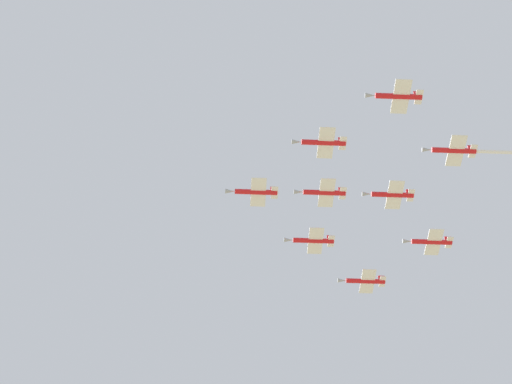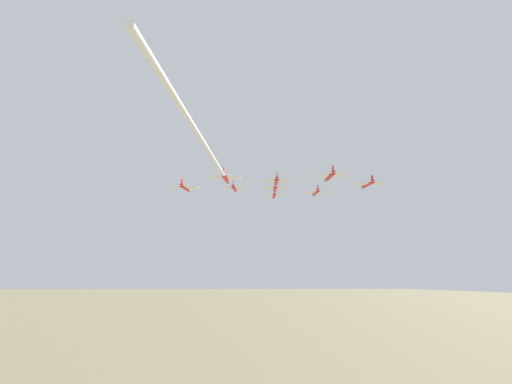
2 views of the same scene
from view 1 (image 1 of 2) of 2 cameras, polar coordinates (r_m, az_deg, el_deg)
The scene contains 8 objects.
jet_lead at distance 184.41m, azimuth -0.07°, elevation 0.00°, with size 10.86×8.24×2.26m.
jet_port_inner at distance 177.66m, azimuth 4.18°, elevation 3.11°, with size 10.86×8.24×2.26m.
jet_starboard_inner at distance 193.26m, azimuth 3.55°, elevation -3.06°, with size 10.86×8.24×2.26m.
jet_port_outer at distance 185.61m, azimuth 4.24°, elevation -0.03°, with size 10.86×8.24×2.26m.
jet_starboard_outer at distance 170.59m, azimuth 8.85°, elevation 5.95°, with size 10.86×8.24×2.26m.
jet_center_rear at distance 204.17m, azimuth 6.82°, elevation -5.57°, with size 10.86×8.24×2.26m.
jet_port_trail at distance 187.49m, azimuth 8.48°, elevation -0.17°, with size 10.86×8.24×2.26m.
jet_tail_end at distance 197.59m, azimuth 10.90°, elevation -3.09°, with size 10.86×8.24×2.26m.
Camera 1 is at (-12.35, 125.29, 3.60)m, focal length 63.78 mm.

